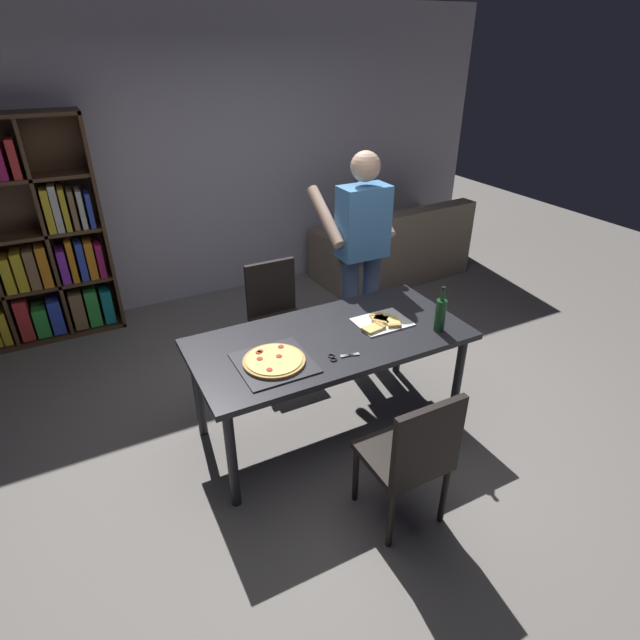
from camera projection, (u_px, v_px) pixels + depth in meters
ground_plane at (330, 426)px, 3.64m from camera, size 12.00×12.00×0.00m
back_wall at (205, 160)px, 4.98m from camera, size 6.40×0.10×2.80m
dining_table at (331, 346)px, 3.31m from camera, size 1.81×0.86×0.75m
chair_near_camera at (413, 454)px, 2.68m from camera, size 0.42×0.42×0.90m
chair_far_side at (276, 310)px, 4.11m from camera, size 0.42×0.42×0.90m
couch at (393, 252)px, 5.81m from camera, size 1.75×0.96×0.85m
bookshelf at (23, 250)px, 4.37m from camera, size 1.40×0.35×1.95m
person_serving_pizza at (361, 249)px, 3.96m from camera, size 0.55×0.54×1.75m
pepperoni_pizza_on_tray at (274, 361)px, 3.00m from camera, size 0.43×0.43×0.04m
pizza_slices_on_towel at (382, 322)px, 3.42m from camera, size 0.37×0.28×0.03m
wine_bottle at (440, 314)px, 3.30m from camera, size 0.07×0.07×0.32m
kitchen_scissors at (339, 357)px, 3.06m from camera, size 0.20×0.10×0.01m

